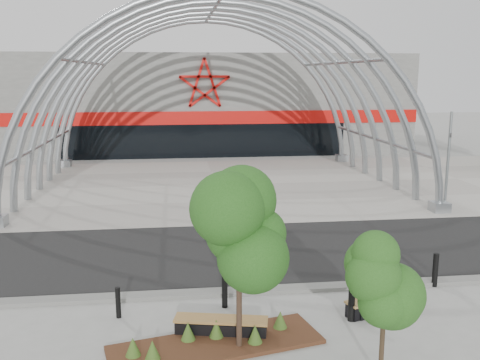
{
  "coord_description": "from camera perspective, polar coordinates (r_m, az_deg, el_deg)",
  "views": [
    {
      "loc": [
        -2.36,
        -15.14,
        6.46
      ],
      "look_at": [
        0.0,
        4.0,
        2.6
      ],
      "focal_mm": 40.0,
      "sensor_mm": 36.0,
      "label": 1
    }
  ],
  "objects": [
    {
      "name": "planting_bed",
      "position": [
        13.42,
        -2.87,
        -16.83
      ],
      "size": [
        5.34,
        2.7,
        0.54
      ],
      "color": "#402016",
      "rests_on": "ground"
    },
    {
      "name": "bench_1",
      "position": [
        15.6,
        14.62,
        -12.66
      ],
      "size": [
        2.15,
        1.23,
        0.45
      ],
      "color": "black",
      "rests_on": "ground"
    },
    {
      "name": "forecourt",
      "position": [
        31.4,
        -2.57,
        -0.53
      ],
      "size": [
        60.0,
        17.0,
        0.04
      ],
      "primitive_type": "cube",
      "color": "#A29D94",
      "rests_on": "ground"
    },
    {
      "name": "street_tree_1",
      "position": [
        11.61,
        15.26,
        -10.38
      ],
      "size": [
        1.32,
        1.32,
        3.13
      ],
      "color": "black",
      "rests_on": "ground"
    },
    {
      "name": "bollard_1",
      "position": [
        15.24,
        -1.64,
        -11.64
      ],
      "size": [
        0.17,
        0.17,
        1.03
      ],
      "primitive_type": "cylinder",
      "color": "black",
      "rests_on": "ground"
    },
    {
      "name": "bollard_0",
      "position": [
        15.04,
        -12.87,
        -12.63
      ],
      "size": [
        0.14,
        0.14,
        0.86
      ],
      "primitive_type": "cylinder",
      "color": "black",
      "rests_on": "ground"
    },
    {
      "name": "bollard_4",
      "position": [
        17.67,
        20.11,
        -9.01
      ],
      "size": [
        0.17,
        0.17,
        1.06
      ],
      "primitive_type": "cylinder",
      "color": "black",
      "rests_on": "ground"
    },
    {
      "name": "bollard_2",
      "position": [
        17.09,
        1.55,
        -9.26
      ],
      "size": [
        0.15,
        0.15,
        0.91
      ],
      "primitive_type": "cylinder",
      "color": "black",
      "rests_on": "ground"
    },
    {
      "name": "kerb",
      "position": [
        16.38,
        1.86,
        -11.69
      ],
      "size": [
        60.0,
        0.5,
        0.12
      ],
      "primitive_type": "cube",
      "color": "slate",
      "rests_on": "ground"
    },
    {
      "name": "bench_0",
      "position": [
        13.82,
        -2.04,
        -15.44
      ],
      "size": [
        2.38,
        1.0,
        0.49
      ],
      "color": "black",
      "rests_on": "ground"
    },
    {
      "name": "road",
      "position": [
        19.86,
        0.18,
        -7.63
      ],
      "size": [
        140.0,
        7.0,
        0.02
      ],
      "primitive_type": "cube",
      "color": "black",
      "rests_on": "ground"
    },
    {
      "name": "ground",
      "position": [
        16.63,
        1.73,
        -11.55
      ],
      "size": [
        140.0,
        140.0,
        0.0
      ],
      "primitive_type": "plane",
      "color": "gray",
      "rests_on": "ground"
    },
    {
      "name": "arena_building",
      "position": [
        48.71,
        -4.3,
        8.38
      ],
      "size": [
        34.0,
        15.24,
        8.0
      ],
      "color": "slate",
      "rests_on": "ground"
    },
    {
      "name": "bollard_3",
      "position": [
        14.75,
        11.82,
        -12.51
      ],
      "size": [
        0.18,
        0.18,
        1.12
      ],
      "primitive_type": "cylinder",
      "color": "black",
      "rests_on": "ground"
    },
    {
      "name": "vault_canopy",
      "position": [
        31.4,
        -2.57,
        -0.53
      ],
      "size": [
        20.8,
        15.8,
        20.36
      ],
      "color": "#979CA0",
      "rests_on": "ground"
    },
    {
      "name": "signal_pole",
      "position": [
        27.21,
        21.31,
        2.09
      ],
      "size": [
        0.15,
        0.66,
        4.71
      ],
      "color": "gray",
      "rests_on": "ground"
    },
    {
      "name": "street_tree_0",
      "position": [
        12.19,
        -0.1,
        -5.0
      ],
      "size": [
        1.85,
        1.85,
        4.22
      ],
      "color": "#2F2018",
      "rests_on": "ground"
    }
  ]
}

